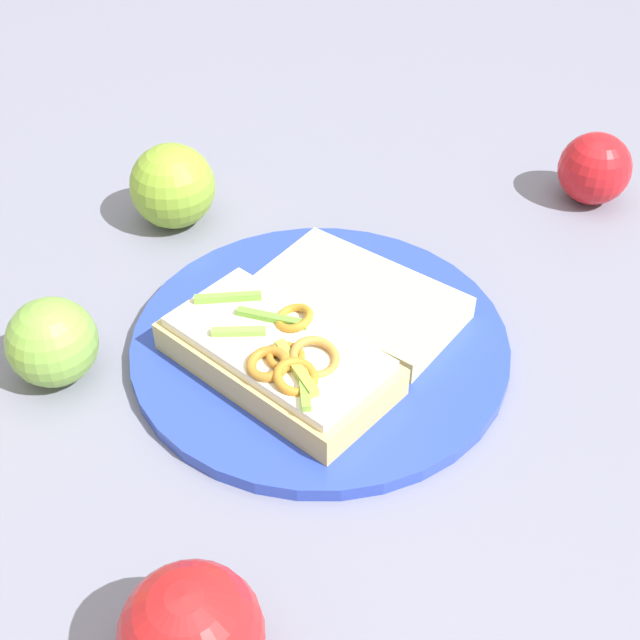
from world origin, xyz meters
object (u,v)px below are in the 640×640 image
at_px(apple_2, 598,170).
at_px(bread_slice_side, 359,299).
at_px(apple_1, 173,186).
at_px(apple_4, 52,342).
at_px(plate, 320,344).
at_px(apple_0, 192,635).
at_px(sandwich, 278,355).

bearing_deg(apple_2, bread_slice_side, 177.72).
bearing_deg(apple_1, apple_4, -146.65).
height_order(plate, bread_slice_side, bread_slice_side).
bearing_deg(bread_slice_side, apple_1, -3.30).
distance_m(apple_0, apple_2, 0.60).
height_order(apple_1, apple_4, apple_1).
bearing_deg(apple_2, sandwich, -179.18).
xyz_separation_m(apple_1, apple_2, (0.35, -0.23, -0.00)).
bearing_deg(apple_0, apple_2, 15.84).
relative_size(sandwich, apple_4, 2.77).
distance_m(sandwich, apple_4, 0.18).
height_order(sandwich, apple_2, apple_2).
bearing_deg(plate, apple_4, 149.04).
bearing_deg(apple_0, apple_4, 79.78).
distance_m(plate, apple_4, 0.21).
bearing_deg(bread_slice_side, apple_0, 108.20).
bearing_deg(apple_4, apple_1, 33.35).
bearing_deg(apple_1, apple_2, -34.17).
height_order(apple_0, apple_4, apple_0).
bearing_deg(sandwich, apple_0, 121.97).
xyz_separation_m(apple_0, apple_1, (0.24, 0.40, -0.00)).
relative_size(plate, bread_slice_side, 1.85).
distance_m(apple_0, apple_1, 0.46).
bearing_deg(apple_0, apple_1, 59.42).
xyz_separation_m(apple_1, apple_4, (-0.19, -0.12, -0.01)).
xyz_separation_m(sandwich, bread_slice_side, (0.10, 0.02, -0.01)).
relative_size(apple_1, apple_2, 1.14).
distance_m(bread_slice_side, apple_0, 0.33).
height_order(plate, apple_0, apple_0).
distance_m(plate, apple_1, 0.23).
xyz_separation_m(plate, bread_slice_side, (0.05, 0.01, 0.02)).
height_order(apple_0, apple_2, apple_0).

